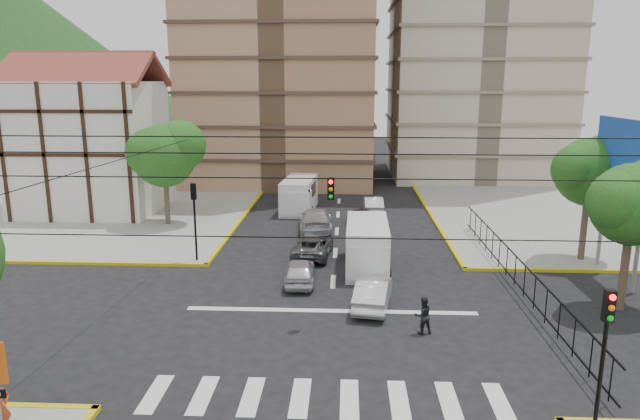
# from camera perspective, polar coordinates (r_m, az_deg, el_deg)

# --- Properties ---
(ground) EXTENTS (160.00, 160.00, 0.00)m
(ground) POSITION_cam_1_polar(r_m,az_deg,el_deg) (24.81, 1.03, -11.12)
(ground) COLOR black
(ground) RESTS_ON ground
(sidewalk_nw) EXTENTS (26.00, 26.00, 0.15)m
(sidewalk_nw) POSITION_cam_1_polar(r_m,az_deg,el_deg) (48.44, -22.57, -0.07)
(sidewalk_nw) COLOR gray
(sidewalk_nw) RESTS_ON ground
(sidewalk_ne) EXTENTS (26.00, 26.00, 0.15)m
(sidewalk_ne) POSITION_cam_1_polar(r_m,az_deg,el_deg) (47.91, 26.48, -0.58)
(sidewalk_ne) COLOR gray
(sidewalk_ne) RESTS_ON ground
(crosswalk_stripes) EXTENTS (12.00, 2.40, 0.01)m
(crosswalk_stripes) POSITION_cam_1_polar(r_m,az_deg,el_deg) (19.49, 0.48, -18.29)
(crosswalk_stripes) COLOR silver
(crosswalk_stripes) RESTS_ON ground
(stop_line) EXTENTS (13.00, 0.40, 0.01)m
(stop_line) POSITION_cam_1_polar(r_m,az_deg,el_deg) (25.91, 1.11, -10.04)
(stop_line) COLOR silver
(stop_line) RESTS_ON ground
(tudor_building) EXTENTS (10.80, 8.05, 12.23)m
(tudor_building) POSITION_cam_1_polar(r_m,az_deg,el_deg) (47.22, -22.00, 6.05)
(tudor_building) COLOR silver
(tudor_building) RESTS_ON ground
(distant_hill) EXTENTS (70.00, 70.00, 28.00)m
(distant_hill) POSITION_cam_1_polar(r_m,az_deg,el_deg) (108.16, -29.10, 13.36)
(distant_hill) COLOR #1C4717
(distant_hill) RESTS_ON ground
(park_fence) EXTENTS (0.10, 22.50, 1.66)m
(park_fence) POSITION_cam_1_polar(r_m,az_deg,el_deg) (30.16, 18.81, -7.40)
(park_fence) COLOR black
(park_fence) RESTS_ON ground
(billboard) EXTENTS (0.36, 6.20, 8.10)m
(billboard) POSITION_cam_1_polar(r_m,az_deg,el_deg) (32.08, 28.27, 4.00)
(billboard) COLOR slate
(billboard) RESTS_ON ground
(tree_park_a) EXTENTS (4.41, 3.60, 6.83)m
(tree_park_a) POSITION_cam_1_polar(r_m,az_deg,el_deg) (28.10, 28.95, 0.83)
(tree_park_a) COLOR #473828
(tree_park_a) RESTS_ON ground
(tree_park_c) EXTENTS (4.65, 3.80, 7.25)m
(tree_park_c) POSITION_cam_1_polar(r_m,az_deg,el_deg) (34.74, 25.52, 3.74)
(tree_park_c) COLOR #473828
(tree_park_c) RESTS_ON ground
(tree_tudor) EXTENTS (5.39, 4.40, 7.43)m
(tree_tudor) POSITION_cam_1_polar(r_m,az_deg,el_deg) (40.95, -15.20, 5.58)
(tree_tudor) COLOR #473828
(tree_tudor) RESTS_ON ground
(traffic_light_se) EXTENTS (0.28, 0.22, 4.40)m
(traffic_light_se) POSITION_cam_1_polar(r_m,az_deg,el_deg) (17.91, 26.60, -11.49)
(traffic_light_se) COLOR black
(traffic_light_se) RESTS_ON ground
(traffic_light_nw) EXTENTS (0.28, 0.22, 4.40)m
(traffic_light_nw) POSITION_cam_1_polar(r_m,az_deg,el_deg) (32.37, -12.46, 0.11)
(traffic_light_nw) COLOR black
(traffic_light_nw) RESTS_ON ground
(traffic_light_hanging) EXTENTS (18.00, 9.12, 0.92)m
(traffic_light_hanging) POSITION_cam_1_polar(r_m,az_deg,el_deg) (21.06, 0.93, 1.40)
(traffic_light_hanging) COLOR black
(traffic_light_hanging) RESTS_ON ground
(van_right_lane) EXTENTS (2.36, 5.72, 2.56)m
(van_right_lane) POSITION_cam_1_polar(r_m,az_deg,el_deg) (30.98, 4.75, -3.77)
(van_right_lane) COLOR silver
(van_right_lane) RESTS_ON ground
(van_left_lane) EXTENTS (2.67, 5.87, 2.57)m
(van_left_lane) POSITION_cam_1_polar(r_m,az_deg,el_deg) (44.58, -2.13, 1.42)
(van_left_lane) COLOR silver
(van_left_lane) RESTS_ON ground
(car_silver_front_left) EXTENTS (1.67, 3.81, 1.28)m
(car_silver_front_left) POSITION_cam_1_polar(r_m,az_deg,el_deg) (29.06, -2.03, -6.12)
(car_silver_front_left) COLOR silver
(car_silver_front_left) RESTS_ON ground
(car_white_front_right) EXTENTS (2.05, 4.29, 1.36)m
(car_white_front_right) POSITION_cam_1_polar(r_m,az_deg,el_deg) (26.26, 5.33, -8.19)
(car_white_front_right) COLOR silver
(car_white_front_right) RESTS_ON ground
(car_grey_mid_left) EXTENTS (2.45, 4.62, 1.24)m
(car_grey_mid_left) POSITION_cam_1_polar(r_m,az_deg,el_deg) (33.41, -0.73, -3.61)
(car_grey_mid_left) COLOR slate
(car_grey_mid_left) RESTS_ON ground
(car_silver_rear_left) EXTENTS (2.49, 5.42, 1.54)m
(car_silver_rear_left) POSITION_cam_1_polar(r_m,az_deg,el_deg) (39.09, -0.42, -0.94)
(car_silver_rear_left) COLOR silver
(car_silver_rear_left) RESTS_ON ground
(car_darkgrey_mid_right) EXTENTS (2.12, 4.45, 1.47)m
(car_darkgrey_mid_right) POSITION_cam_1_polar(r_m,az_deg,el_deg) (39.65, 4.14, -0.82)
(car_darkgrey_mid_right) COLOR #252527
(car_darkgrey_mid_right) RESTS_ON ground
(car_white_rear_right) EXTENTS (1.49, 4.07, 1.33)m
(car_white_rear_right) POSITION_cam_1_polar(r_m,az_deg,el_deg) (44.26, 5.34, 0.51)
(car_white_rear_right) COLOR silver
(car_white_rear_right) RESTS_ON ground
(pedestrian_crosswalk) EXTENTS (0.89, 0.77, 1.55)m
(pedestrian_crosswalk) POSITION_cam_1_polar(r_m,az_deg,el_deg) (23.86, 10.25, -10.32)
(pedestrian_crosswalk) COLOR black
(pedestrian_crosswalk) RESTS_ON ground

